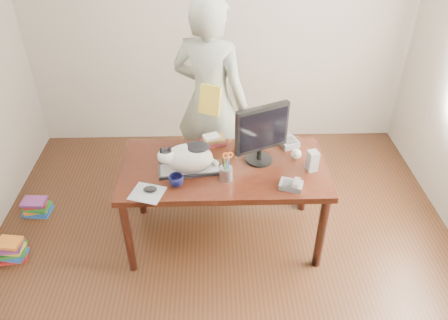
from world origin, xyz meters
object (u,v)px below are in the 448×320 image
at_px(mouse, 150,189).
at_px(phone, 292,185).
at_px(coffee_mug, 176,181).
at_px(pen_cup, 226,172).
at_px(speaker, 312,161).
at_px(book_pile_a, 11,250).
at_px(person, 210,102).
at_px(monitor, 262,132).
at_px(desk, 224,176).
at_px(book_stack, 213,140).
at_px(baseball, 296,154).
at_px(cat, 187,157).
at_px(keyboard, 190,170).
at_px(book_pile_b, 36,207).
at_px(calculator, 288,141).

bearing_deg(mouse, phone, 18.71).
distance_m(mouse, coffee_mug, 0.20).
height_order(pen_cup, coffee_mug, pen_cup).
relative_size(speaker, book_pile_a, 0.60).
bearing_deg(person, speaker, 158.44).
relative_size(monitor, pen_cup, 1.99).
distance_m(desk, mouse, 0.67).
bearing_deg(book_stack, person, 76.29).
xyz_separation_m(phone, book_pile_a, (-2.23, 0.07, -0.69)).
relative_size(phone, speaker, 1.18).
height_order(desk, pen_cup, pen_cup).
height_order(baseball, person, person).
bearing_deg(monitor, desk, 152.62).
relative_size(cat, book_stack, 1.98).
bearing_deg(cat, mouse, -144.14).
distance_m(speaker, baseball, 0.18).
bearing_deg(mouse, book_stack, 71.57).
xyz_separation_m(keyboard, book_stack, (0.18, 0.39, 0.02)).
xyz_separation_m(monitor, speaker, (0.38, -0.12, -0.19)).
distance_m(pen_cup, book_pile_a, 1.91).
height_order(desk, book_pile_b, desk).
relative_size(monitor, mouse, 4.19).
relative_size(cat, monitor, 0.95).
relative_size(desk, phone, 8.38).
distance_m(cat, speaker, 0.95).
relative_size(mouse, coffee_mug, 1.06).
xyz_separation_m(mouse, calculator, (1.08, 0.59, 0.00)).
relative_size(cat, speaker, 2.85).
distance_m(book_stack, person, 0.41).
distance_m(book_stack, book_pile_a, 1.89).
relative_size(keyboard, book_stack, 2.09).
bearing_deg(book_pile_b, desk, -8.97).
bearing_deg(coffee_mug, cat, 65.49).
bearing_deg(book_pile_a, book_pile_b, 86.87).
bearing_deg(speaker, calculator, 96.05).
height_order(monitor, baseball, monitor).
bearing_deg(keyboard, pen_cup, -28.62).
relative_size(monitor, speaker, 3.01).
relative_size(desk, book_pile_b, 6.20).
bearing_deg(book_pile_b, calculator, -1.17).
bearing_deg(speaker, desk, 154.89).
relative_size(pen_cup, book_stack, 1.05).
bearing_deg(coffee_mug, pen_cup, 9.54).
bearing_deg(person, calculator, 170.83).
relative_size(coffee_mug, speaker, 0.68).
height_order(monitor, phone, monitor).
bearing_deg(desk, pen_cup, -87.19).
bearing_deg(mouse, coffee_mug, 37.76).
bearing_deg(book_pile_a, speaker, 3.46).
distance_m(desk, keyboard, 0.33).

